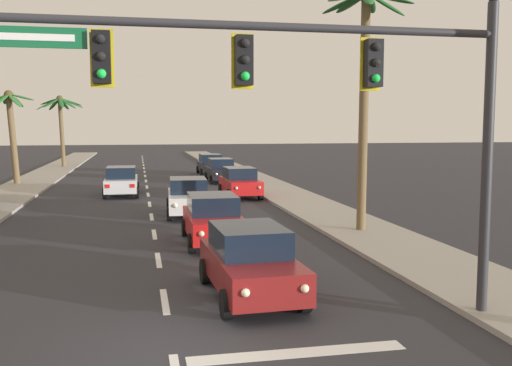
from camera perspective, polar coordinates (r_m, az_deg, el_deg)
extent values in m
plane|color=#2D2D33|center=(11.08, -8.23, -15.94)|extent=(220.00, 220.00, 0.00)
cube|color=#9E998E|center=(31.67, 3.82, -1.52)|extent=(3.20, 110.00, 0.14)
cube|color=silver|center=(13.88, -8.97, -11.40)|extent=(0.16, 2.00, 0.01)
cube|color=silver|center=(17.93, -9.59, -7.47)|extent=(0.16, 2.00, 0.01)
cube|color=silver|center=(22.04, -9.98, -4.99)|extent=(0.16, 2.00, 0.01)
cube|color=silver|center=(26.17, -10.24, -3.29)|extent=(0.16, 2.00, 0.01)
cube|color=silver|center=(30.32, -10.43, -2.06)|extent=(0.16, 2.00, 0.01)
cube|color=silver|center=(34.48, -10.57, -1.12)|extent=(0.16, 2.00, 0.01)
cube|color=silver|center=(38.65, -10.69, -0.39)|extent=(0.16, 2.00, 0.01)
cube|color=silver|center=(42.82, -10.78, 0.21)|extent=(0.16, 2.00, 0.01)
cube|color=silver|center=(47.00, -10.85, 0.69)|extent=(0.16, 2.00, 0.01)
cube|color=silver|center=(51.18, -10.91, 1.10)|extent=(0.16, 2.00, 0.01)
cube|color=silver|center=(55.36, -10.97, 1.44)|extent=(0.16, 2.00, 0.01)
cube|color=silver|center=(59.55, -11.01, 1.74)|extent=(0.16, 2.00, 0.01)
cube|color=silver|center=(63.73, -11.05, 2.00)|extent=(0.16, 2.00, 0.01)
cube|color=silver|center=(67.92, -11.09, 2.23)|extent=(0.16, 2.00, 0.01)
cube|color=silver|center=(72.11, -11.12, 2.43)|extent=(0.16, 2.00, 0.01)
cube|color=silver|center=(76.29, -11.15, 2.60)|extent=(0.16, 2.00, 0.01)
cube|color=silver|center=(10.86, 4.13, -16.33)|extent=(4.00, 0.44, 0.01)
cylinder|color=#2D2D33|center=(13.00, 21.78, 1.80)|extent=(0.22, 0.22, 6.56)
cylinder|color=#2D2D33|center=(11.16, -1.23, 15.22)|extent=(10.31, 0.16, 0.16)
cube|color=black|center=(11.79, 11.47, 11.46)|extent=(0.32, 0.26, 0.92)
sphere|color=black|center=(11.70, 11.78, 12.98)|extent=(0.17, 0.17, 0.17)
sphere|color=black|center=(11.67, 11.75, 11.52)|extent=(0.17, 0.17, 0.17)
sphere|color=#1EE54C|center=(11.64, 11.71, 10.05)|extent=(0.17, 0.17, 0.17)
cube|color=yellow|center=(11.94, 11.16, 11.40)|extent=(0.42, 0.03, 1.04)
cube|color=black|center=(11.06, -1.20, 11.96)|extent=(0.32, 0.26, 0.92)
sphere|color=black|center=(10.96, -1.07, 13.60)|extent=(0.17, 0.17, 0.17)
sphere|color=black|center=(10.92, -1.07, 12.04)|extent=(0.17, 0.17, 0.17)
sphere|color=#1EE54C|center=(10.89, -1.07, 10.47)|extent=(0.17, 0.17, 0.17)
cube|color=yellow|center=(11.22, -1.36, 11.88)|extent=(0.42, 0.03, 1.04)
cube|color=black|center=(10.89, -14.97, 11.87)|extent=(0.32, 0.26, 0.92)
sphere|color=black|center=(10.79, -15.05, 13.53)|extent=(0.17, 0.17, 0.17)
sphere|color=black|center=(10.75, -15.01, 11.95)|extent=(0.17, 0.17, 0.17)
sphere|color=#1EE54C|center=(10.73, -14.97, 10.35)|extent=(0.17, 0.17, 0.17)
cube|color=yellow|center=(11.06, -14.92, 11.77)|extent=(0.42, 0.03, 1.04)
cube|color=#146038|center=(11.10, -21.79, 13.20)|extent=(2.09, 0.05, 0.36)
cube|color=white|center=(11.07, -21.82, 13.22)|extent=(1.67, 0.01, 0.12)
cube|color=maroon|center=(13.90, -0.55, -8.42)|extent=(1.94, 4.37, 0.72)
cube|color=black|center=(13.89, -0.70, -5.55)|extent=(1.69, 2.27, 0.64)
cylinder|color=black|center=(12.91, 4.75, -11.22)|extent=(0.25, 0.65, 0.64)
cylinder|color=black|center=(12.48, -2.93, -11.80)|extent=(0.25, 0.65, 0.64)
cylinder|color=black|center=(15.53, 1.34, -8.27)|extent=(0.25, 0.65, 0.64)
cylinder|color=black|center=(15.17, -5.02, -8.63)|extent=(0.25, 0.65, 0.64)
sphere|color=#F9EFC6|center=(12.03, 4.82, -10.31)|extent=(0.18, 0.18, 0.18)
sphere|color=#F9EFC6|center=(11.70, -1.04, -10.75)|extent=(0.18, 0.18, 0.18)
cube|color=red|center=(16.07, -0.06, -6.10)|extent=(0.24, 0.07, 0.20)
cube|color=red|center=(15.81, -4.73, -6.32)|extent=(0.24, 0.07, 0.20)
cube|color=red|center=(20.04, -4.25, -4.03)|extent=(1.78, 4.31, 0.72)
cube|color=black|center=(20.08, -4.31, -2.05)|extent=(1.61, 2.21, 0.64)
cylinder|color=black|center=(18.85, -1.09, -5.75)|extent=(0.22, 0.64, 0.64)
cylinder|color=black|center=(18.63, -6.35, -5.93)|extent=(0.22, 0.64, 0.64)
cylinder|color=black|center=(21.60, -2.43, -4.27)|extent=(0.22, 0.64, 0.64)
cylinder|color=black|center=(21.41, -7.00, -4.40)|extent=(0.22, 0.64, 0.64)
sphere|color=#F9EFC6|center=(18.00, -1.44, -4.88)|extent=(0.18, 0.18, 0.18)
sphere|color=#F9EFC6|center=(17.84, -5.38, -5.00)|extent=(0.18, 0.18, 0.18)
cube|color=red|center=(22.22, -3.24, -2.79)|extent=(0.24, 0.06, 0.20)
cube|color=red|center=(22.08, -6.64, -2.88)|extent=(0.24, 0.06, 0.20)
cube|color=silver|center=(26.27, -6.68, -1.71)|extent=(1.96, 4.38, 0.72)
cube|color=black|center=(26.34, -6.71, -0.21)|extent=(1.70, 2.27, 0.64)
cylinder|color=black|center=(24.97, -4.56, -2.92)|extent=(0.25, 0.65, 0.64)
cylinder|color=black|center=(24.90, -8.53, -2.99)|extent=(0.25, 0.65, 0.64)
cylinder|color=black|center=(27.77, -5.00, -2.04)|extent=(0.25, 0.65, 0.64)
cylinder|color=black|center=(27.71, -8.57, -2.10)|extent=(0.25, 0.65, 0.64)
sphere|color=#F9EFC6|center=(24.14, -5.01, -2.17)|extent=(0.18, 0.18, 0.18)
sphere|color=#F9EFC6|center=(24.09, -7.96, -2.22)|extent=(0.18, 0.18, 0.18)
cube|color=red|center=(28.43, -5.52, -0.93)|extent=(0.24, 0.07, 0.20)
cube|color=red|center=(28.39, -8.18, -0.97)|extent=(0.24, 0.07, 0.20)
cube|color=silver|center=(34.27, -13.09, -0.08)|extent=(1.81, 4.32, 0.72)
cube|color=black|center=(34.06, -13.13, 1.03)|extent=(1.62, 2.22, 0.64)
cylinder|color=black|center=(35.76, -14.38, -0.45)|extent=(0.23, 0.64, 0.64)
cylinder|color=black|center=(35.69, -11.61, -0.40)|extent=(0.23, 0.64, 0.64)
cylinder|color=black|center=(32.94, -14.67, -0.98)|extent=(0.23, 0.64, 0.64)
cylinder|color=black|center=(32.87, -11.67, -0.92)|extent=(0.23, 0.64, 0.64)
sphere|color=#B2B2AD|center=(36.45, -13.94, 0.37)|extent=(0.18, 0.18, 0.18)
sphere|color=#B2B2AD|center=(36.40, -11.99, 0.41)|extent=(0.18, 0.18, 0.18)
cube|color=red|center=(32.14, -14.41, -0.31)|extent=(0.24, 0.06, 0.20)
cube|color=red|center=(32.09, -12.06, -0.27)|extent=(0.24, 0.06, 0.20)
cube|color=red|center=(32.64, -1.59, -0.22)|extent=(1.84, 4.33, 0.72)
cube|color=black|center=(32.72, -1.64, 1.00)|extent=(1.64, 2.23, 0.64)
cylinder|color=black|center=(31.48, 0.45, -1.09)|extent=(0.23, 0.64, 0.64)
cylinder|color=black|center=(31.14, -2.64, -1.18)|extent=(0.23, 0.64, 0.64)
cylinder|color=black|center=(34.23, -0.63, -0.54)|extent=(0.23, 0.64, 0.64)
cylinder|color=black|center=(33.92, -3.48, -0.61)|extent=(0.23, 0.64, 0.64)
sphere|color=#B2B2AD|center=(30.65, 0.33, -0.45)|extent=(0.18, 0.18, 0.18)
sphere|color=#B2B2AD|center=(30.40, -1.95, -0.51)|extent=(0.18, 0.18, 0.18)
cube|color=red|center=(34.87, -1.21, 0.33)|extent=(0.24, 0.06, 0.20)
cube|color=red|center=(34.63, -3.35, 0.29)|extent=(0.24, 0.06, 0.20)
cube|color=black|center=(41.27, -3.49, 1.03)|extent=(1.78, 4.31, 0.72)
cube|color=black|center=(41.36, -3.52, 1.99)|extent=(1.61, 2.21, 0.64)
cylinder|color=black|center=(40.04, -1.96, 0.38)|extent=(0.22, 0.64, 0.64)
cylinder|color=black|center=(39.78, -4.41, 0.33)|extent=(0.22, 0.64, 0.64)
cylinder|color=black|center=(42.83, -2.62, 0.73)|extent=(0.22, 0.64, 0.64)
cylinder|color=black|center=(42.58, -4.91, 0.68)|extent=(0.22, 0.64, 0.64)
sphere|color=#B2B2AD|center=(39.22, -2.13, 0.91)|extent=(0.18, 0.18, 0.18)
sphere|color=#B2B2AD|center=(39.03, -3.92, 0.88)|extent=(0.18, 0.18, 0.18)
cube|color=red|center=(43.49, -3.04, 1.41)|extent=(0.24, 0.06, 0.20)
cube|color=red|center=(43.30, -4.77, 1.38)|extent=(0.24, 0.06, 0.20)
cube|color=black|center=(47.32, -4.50, 1.63)|extent=(1.80, 4.32, 0.72)
cube|color=black|center=(47.42, -4.54, 2.46)|extent=(1.62, 2.21, 0.64)
cylinder|color=black|center=(46.07, -3.20, 1.08)|extent=(0.23, 0.64, 0.64)
cylinder|color=black|center=(45.83, -5.34, 1.04)|extent=(0.23, 0.64, 0.64)
cylinder|color=black|center=(48.86, -3.72, 1.35)|extent=(0.23, 0.64, 0.64)
cylinder|color=black|center=(48.64, -5.73, 1.31)|extent=(0.23, 0.64, 0.64)
sphere|color=#B2B2AD|center=(45.26, -3.36, 1.55)|extent=(0.18, 0.18, 0.18)
sphere|color=#B2B2AD|center=(45.09, -4.92, 1.53)|extent=(0.18, 0.18, 0.18)
cube|color=red|center=(49.53, -4.08, 1.94)|extent=(0.24, 0.06, 0.20)
cube|color=red|center=(49.37, -5.60, 1.91)|extent=(0.24, 0.06, 0.20)
cylinder|color=brown|center=(42.19, -22.79, 3.86)|extent=(0.73, 0.41, 6.02)
ellipsoid|color=#2D702D|center=(42.01, -22.07, 7.84)|extent=(1.72, 0.57, 0.54)
ellipsoid|color=#2D702D|center=(42.84, -22.54, 7.50)|extent=(1.03, 1.58, 0.94)
ellipsoid|color=#2D702D|center=(43.02, -23.33, 7.59)|extent=(0.96, 1.67, 0.76)
ellipsoid|color=#2D702D|center=(41.63, -23.74, 7.52)|extent=(0.99, 1.59, 0.93)
ellipsoid|color=#2D702D|center=(41.63, -22.62, 7.50)|extent=(1.32, 1.38, 1.03)
sphere|color=#4C4223|center=(42.25, -23.17, 7.99)|extent=(0.60, 0.60, 0.60)
cylinder|color=brown|center=(57.71, -18.56, 4.63)|extent=(0.57, 0.38, 6.46)
ellipsoid|color=#236028|center=(57.43, -17.70, 7.51)|extent=(2.28, 0.81, 1.04)
ellipsoid|color=#236028|center=(58.29, -17.74, 7.61)|extent=(2.14, 1.65, 0.78)
ellipsoid|color=#236028|center=(58.75, -18.36, 7.40)|extent=(0.93, 2.24, 1.13)
ellipsoid|color=#236028|center=(58.68, -19.22, 7.34)|extent=(1.56, 2.01, 1.21)
ellipsoid|color=#236028|center=(58.52, -19.60, 7.58)|extent=(2.15, 1.64, 0.72)
ellipsoid|color=#236028|center=(57.70, -19.79, 7.34)|extent=(2.20, 0.77, 1.23)
ellipsoid|color=#236028|center=(56.93, -19.46, 7.46)|extent=(1.56, 2.08, 1.07)
ellipsoid|color=#236028|center=(56.67, -18.63, 7.49)|extent=(0.89, 2.26, 1.09)
ellipsoid|color=#236028|center=(56.94, -18.03, 7.47)|extent=(1.90, 1.78, 1.13)
sphere|color=#4C4223|center=(57.77, -18.76, 7.87)|extent=(0.60, 0.60, 0.60)
cylinder|color=brown|center=(21.98, 10.53, 6.43)|extent=(0.40, 0.34, 8.75)
ellipsoid|color=#236028|center=(23.29, 11.13, 16.95)|extent=(1.25, 1.73, 0.55)
ellipsoid|color=#236028|center=(23.10, 9.34, 17.06)|extent=(0.94, 1.80, 0.57)
ellipsoid|color=#236028|center=(22.66, 8.65, 17.06)|extent=(1.62, 1.37, 0.74)
ellipsoid|color=#236028|center=(22.08, 12.60, 16.80)|extent=(1.34, 1.44, 1.10)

